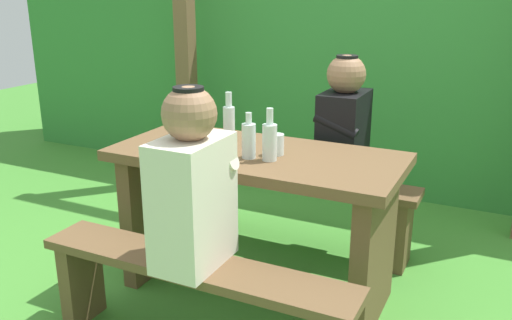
% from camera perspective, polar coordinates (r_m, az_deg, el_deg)
% --- Properties ---
extents(ground_plane, '(12.00, 12.00, 0.00)m').
position_cam_1_polar(ground_plane, '(2.93, 0.00, -13.33)').
color(ground_plane, '#448B32').
extents(hedge_backdrop, '(6.40, 0.77, 1.80)m').
position_cam_1_polar(hedge_backdrop, '(4.46, 11.57, 9.47)').
color(hedge_backdrop, '#358337').
rests_on(hedge_backdrop, ground_plane).
extents(pergola_post_left, '(0.12, 0.12, 2.16)m').
position_cam_1_polar(pergola_post_left, '(4.27, -7.36, 11.75)').
color(pergola_post_left, brown).
rests_on(pergola_post_left, ground_plane).
extents(picnic_table, '(1.40, 0.64, 0.75)m').
position_cam_1_polar(picnic_table, '(2.71, 0.00, -4.04)').
color(picnic_table, brown).
rests_on(picnic_table, ground_plane).
extents(bench_near, '(1.40, 0.24, 0.44)m').
position_cam_1_polar(bench_near, '(2.33, -6.46, -13.20)').
color(bench_near, brown).
rests_on(bench_near, ground_plane).
extents(bench_far, '(1.40, 0.24, 0.44)m').
position_cam_1_polar(bench_far, '(3.28, 4.49, -3.73)').
color(bench_far, brown).
rests_on(bench_far, ground_plane).
extents(person_white_shirt, '(0.25, 0.35, 0.72)m').
position_cam_1_polar(person_white_shirt, '(2.14, -6.63, -2.62)').
color(person_white_shirt, silver).
rests_on(person_white_shirt, bench_near).
extents(person_black_coat, '(0.25, 0.35, 0.72)m').
position_cam_1_polar(person_black_coat, '(3.06, 9.09, 3.52)').
color(person_black_coat, black).
rests_on(person_black_coat, bench_far).
extents(drinking_glass, '(0.07, 0.07, 0.10)m').
position_cam_1_polar(drinking_glass, '(2.57, 2.13, 1.61)').
color(drinking_glass, silver).
rests_on(drinking_glass, picnic_table).
extents(bottle_left, '(0.07, 0.07, 0.24)m').
position_cam_1_polar(bottle_left, '(2.47, 1.43, 2.06)').
color(bottle_left, silver).
rests_on(bottle_left, picnic_table).
extents(bottle_right, '(0.07, 0.07, 0.21)m').
position_cam_1_polar(bottle_right, '(2.51, -0.76, 2.12)').
color(bottle_right, silver).
rests_on(bottle_right, picnic_table).
extents(bottle_center, '(0.06, 0.06, 0.26)m').
position_cam_1_polar(bottle_center, '(2.77, -2.83, 3.96)').
color(bottle_center, silver).
rests_on(bottle_center, picnic_table).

